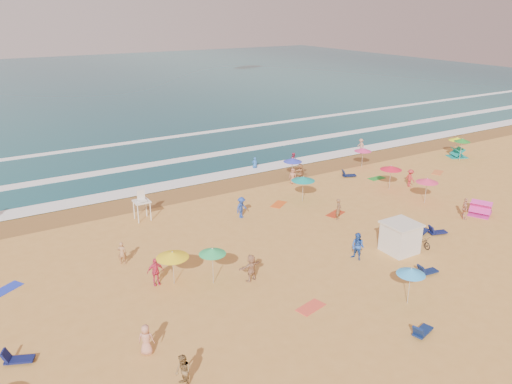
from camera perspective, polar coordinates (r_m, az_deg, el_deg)
ground at (r=37.85m, az=7.21°, el=-4.33°), size 220.00×220.00×0.00m
ocean at (r=113.96m, az=-20.16°, el=11.30°), size 220.00×140.00×0.18m
wet_sand at (r=47.52m, az=-2.05°, el=1.08°), size 220.00×220.00×0.00m
surf_foam at (r=55.00m, az=-6.53°, el=3.78°), size 200.00×18.70×0.05m
cabana at (r=35.38m, az=16.15°, el=-5.08°), size 2.00×2.00×2.00m
cabana_roof at (r=34.95m, az=16.32°, el=-3.51°), size 2.20×2.20×0.12m
bicycle at (r=36.77m, az=18.45°, el=-5.33°), size 0.74×1.68×0.85m
lifeguard_stand at (r=39.92m, az=-12.90°, el=-1.71°), size 1.20×1.20×2.10m
beach_umbrellas at (r=39.29m, az=12.26°, el=-0.44°), size 58.28×27.85×0.78m
loungers at (r=39.42m, az=18.63°, el=-3.99°), size 55.25×22.14×0.34m
towels at (r=36.65m, az=10.95°, el=-5.40°), size 46.47×21.27×0.03m
popup_tents at (r=51.94m, az=23.00°, el=1.82°), size 14.59×14.06×1.20m
beachgoers at (r=39.16m, az=2.75°, el=-2.05°), size 40.00×26.32×2.13m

